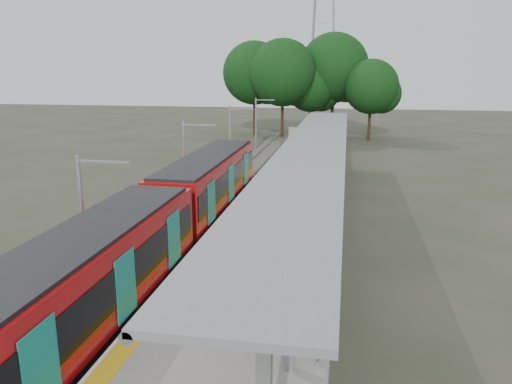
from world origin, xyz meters
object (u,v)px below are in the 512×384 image
at_px(info_pillar_far, 302,196).
at_px(info_pillar_near, 291,235).
at_px(train, 165,218).
at_px(bench_far, 332,161).
at_px(bench_near, 318,316).
at_px(bench_mid, 327,216).
at_px(litter_bin, 310,205).

bearing_deg(info_pillar_far, info_pillar_near, -92.15).
relative_size(train, bench_far, 16.06).
distance_m(train, info_pillar_far, 8.22).
bearing_deg(train, bench_near, -44.47).
height_order(train, bench_mid, train).
bearing_deg(bench_far, info_pillar_near, -86.30).
bearing_deg(info_pillar_far, litter_bin, -48.99).
height_order(bench_far, info_pillar_far, info_pillar_far).
xyz_separation_m(train, litter_bin, (5.98, 5.61, -0.65)).
bearing_deg(train, info_pillar_near, -4.33).
bearing_deg(litter_bin, bench_near, -84.90).
xyz_separation_m(bench_far, info_pillar_far, (-1.20, -11.61, 0.13)).
xyz_separation_m(bench_near, bench_mid, (-0.17, 10.18, -0.05)).
relative_size(train, info_pillar_near, 16.21).
xyz_separation_m(train, info_pillar_near, (5.60, -0.42, -0.31)).
bearing_deg(bench_mid, train, -143.00).
bearing_deg(bench_far, litter_bin, -86.26).
height_order(train, bench_far, train).
xyz_separation_m(train, bench_far, (6.71, 17.71, -0.45)).
relative_size(bench_mid, bench_far, 0.92).
xyz_separation_m(train, bench_near, (7.10, -6.97, -0.45)).
height_order(bench_mid, litter_bin, bench_mid).
height_order(train, litter_bin, train).
bearing_deg(bench_far, train, -103.56).
height_order(bench_near, bench_mid, bench_near).
distance_m(bench_far, litter_bin, 12.12).
bearing_deg(train, info_pillar_far, 47.94).
distance_m(train, bench_far, 18.94).
distance_m(bench_far, info_pillar_near, 18.17).
bearing_deg(info_pillar_far, bench_mid, -66.74).
height_order(info_pillar_far, litter_bin, info_pillar_far).
relative_size(bench_near, info_pillar_far, 1.03).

